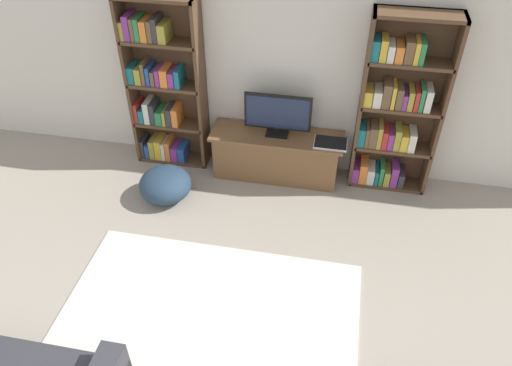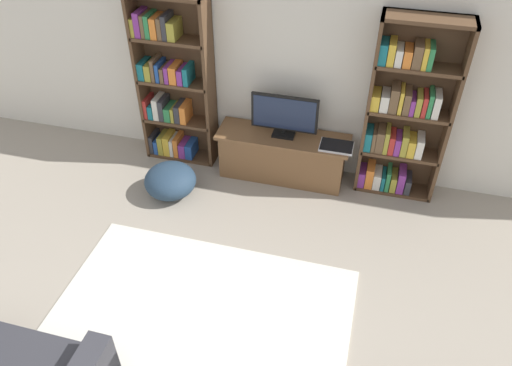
% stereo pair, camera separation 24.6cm
% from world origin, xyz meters
% --- Properties ---
extents(wall_back, '(8.80, 0.06, 2.60)m').
position_xyz_m(wall_back, '(0.00, 4.23, 1.30)').
color(wall_back, silver).
rests_on(wall_back, ground_plane).
extents(bookshelf_left, '(0.84, 0.30, 1.97)m').
position_xyz_m(bookshelf_left, '(-1.25, 4.06, 0.94)').
color(bookshelf_left, '#513823').
rests_on(bookshelf_left, ground_plane).
extents(bookshelf_right, '(0.84, 0.30, 1.97)m').
position_xyz_m(bookshelf_right, '(1.26, 4.05, 0.93)').
color(bookshelf_right, '#513823').
rests_on(bookshelf_right, ground_plane).
extents(tv_stand, '(1.47, 0.45, 0.55)m').
position_xyz_m(tv_stand, '(0.05, 3.94, 0.28)').
color(tv_stand, brown).
rests_on(tv_stand, ground_plane).
extents(television, '(0.72, 0.16, 0.49)m').
position_xyz_m(television, '(0.05, 3.95, 0.81)').
color(television, black).
rests_on(television, tv_stand).
extents(laptop, '(0.35, 0.25, 0.03)m').
position_xyz_m(laptop, '(0.64, 3.88, 0.56)').
color(laptop, silver).
rests_on(laptop, tv_stand).
extents(area_rug, '(2.55, 1.66, 0.02)m').
position_xyz_m(area_rug, '(-0.20, 1.85, 0.01)').
color(area_rug, beige).
rests_on(area_rug, ground_plane).
extents(beanbag_ottoman, '(0.57, 0.57, 0.35)m').
position_xyz_m(beanbag_ottoman, '(-1.07, 3.32, 0.18)').
color(beanbag_ottoman, '#23384C').
rests_on(beanbag_ottoman, ground_plane).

